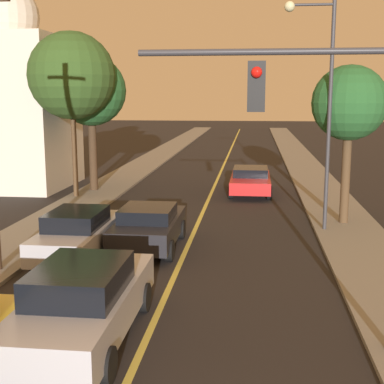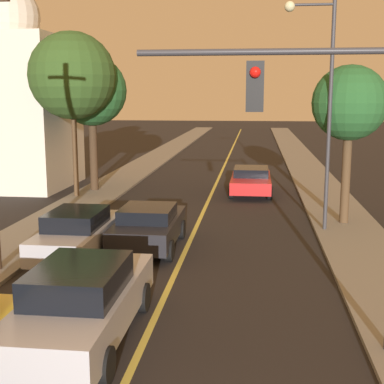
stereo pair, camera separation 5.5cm
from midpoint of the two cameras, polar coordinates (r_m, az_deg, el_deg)
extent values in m
cube|color=black|center=(41.25, 3.62, 3.44)|extent=(8.71, 80.00, 0.01)
cube|color=#D1C14C|center=(41.25, 3.62, 3.45)|extent=(0.16, 76.00, 0.00)
cube|color=gray|center=(41.90, -4.07, 3.62)|extent=(2.50, 80.00, 0.12)
cube|color=gray|center=(41.33, 11.42, 3.35)|extent=(2.50, 80.00, 0.12)
cube|color=#A5A8B2|center=(11.20, -11.52, -11.93)|extent=(1.86, 5.09, 0.74)
cube|color=black|center=(10.79, -11.98, -9.10)|extent=(1.64, 2.29, 0.57)
cylinder|color=black|center=(13.00, -13.06, -10.57)|extent=(0.22, 0.67, 0.67)
cylinder|color=black|center=(12.53, -5.26, -11.13)|extent=(0.22, 0.67, 0.67)
cylinder|color=black|center=(10.34, -19.14, -16.54)|extent=(0.22, 0.67, 0.67)
cylinder|color=black|center=(9.75, -9.25, -17.79)|extent=(0.22, 0.67, 0.67)
cube|color=black|center=(17.38, -4.69, -3.87)|extent=(1.85, 4.22, 0.67)
cube|color=black|center=(17.10, -4.83, -2.25)|extent=(1.62, 1.90, 0.41)
cylinder|color=black|center=(18.88, -6.52, -3.81)|extent=(0.22, 0.65, 0.65)
cylinder|color=black|center=(18.57, -1.22, -3.98)|extent=(0.22, 0.65, 0.65)
cylinder|color=black|center=(16.44, -8.58, -6.00)|extent=(0.22, 0.65, 0.65)
cylinder|color=black|center=(16.08, -2.50, -6.26)|extent=(0.22, 0.65, 0.65)
cylinder|color=black|center=(10.96, -18.49, -14.91)|extent=(0.22, 0.67, 0.67)
cube|color=#A5A8B2|center=(16.70, -12.02, -4.61)|extent=(1.72, 4.57, 0.68)
cube|color=black|center=(16.39, -12.30, -2.79)|extent=(1.52, 2.06, 0.49)
cylinder|color=black|center=(18.34, -13.01, -4.40)|extent=(0.22, 0.67, 0.67)
cylinder|color=black|center=(17.86, -8.04, -4.63)|extent=(0.22, 0.67, 0.67)
cylinder|color=black|center=(15.80, -16.45, -6.94)|extent=(0.22, 0.67, 0.67)
cylinder|color=black|center=(15.25, -10.73, -7.32)|extent=(0.22, 0.67, 0.67)
cube|color=red|center=(27.07, 6.19, 1.10)|extent=(1.93, 4.80, 0.59)
cube|color=black|center=(27.19, 6.21, 2.20)|extent=(1.70, 2.16, 0.41)
cylinder|color=black|center=(25.67, 8.19, -0.11)|extent=(0.22, 0.63, 0.63)
cylinder|color=black|center=(25.68, 4.10, -0.03)|extent=(0.22, 0.63, 0.63)
cylinder|color=black|center=(28.60, 8.04, 0.96)|extent=(0.22, 0.63, 0.63)
cylinder|color=black|center=(28.61, 4.37, 1.03)|extent=(0.22, 0.63, 0.63)
cylinder|color=#333338|center=(9.93, 8.22, 14.59)|extent=(4.79, 0.12, 0.12)
cube|color=black|center=(9.90, 6.72, 11.10)|extent=(0.32, 0.28, 0.90)
sphere|color=red|center=(9.73, 6.75, 12.57)|extent=(0.20, 0.20, 0.20)
cylinder|color=#333338|center=(19.48, 14.36, 7.61)|extent=(0.14, 0.14, 7.96)
cylinder|color=#333338|center=(19.61, 12.59, 18.93)|extent=(1.50, 0.09, 0.09)
sphere|color=beige|center=(19.55, 10.29, 18.89)|extent=(0.36, 0.36, 0.36)
cylinder|color=#3D2B1C|center=(27.69, -10.58, 4.12)|extent=(0.40, 0.40, 3.78)
sphere|color=#235628|center=(27.54, -10.80, 10.58)|extent=(3.50, 3.50, 3.50)
cylinder|color=#4C3823|center=(26.14, -12.48, 4.22)|extent=(0.24, 0.24, 4.26)
sphere|color=#2D4C1E|center=(26.02, -12.79, 12.01)|extent=(4.06, 4.06, 4.06)
cylinder|color=#4C3823|center=(20.91, 15.99, 1.60)|extent=(0.33, 0.33, 3.54)
sphere|color=#235628|center=(20.69, 16.37, 9.12)|extent=(2.77, 2.77, 2.77)
cube|color=beige|center=(30.36, -18.78, 7.98)|extent=(5.90, 5.90, 7.93)
sphere|color=beige|center=(30.61, -19.33, 17.20)|extent=(3.47, 3.47, 3.47)
camera|label=1|loc=(0.03, -90.09, -0.02)|focal=50.00mm
camera|label=2|loc=(0.03, 89.91, 0.02)|focal=50.00mm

